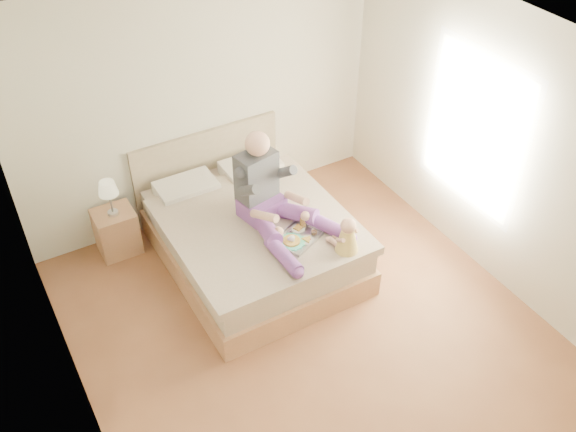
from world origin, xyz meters
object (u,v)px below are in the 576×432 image
bed (249,233)px  tray (297,236)px  adult (271,198)px  nightstand (117,232)px  baby (347,237)px

bed → tray: bearing=-71.4°
adult → tray: (0.08, -0.35, -0.25)m
nightstand → adult: size_ratio=0.41×
bed → baby: 1.18m
bed → tray: (0.20, -0.60, 0.32)m
baby → adult: bearing=104.4°
adult → tray: bearing=-89.2°
nightstand → adult: (1.28, -1.03, 0.64)m
nightstand → tray: (1.36, -1.39, 0.39)m
tray → baby: (0.32, -0.36, 0.12)m
nightstand → bed: bearing=-33.9°
bed → baby: size_ratio=6.04×
tray → baby: bearing=-72.9°
adult → tray: size_ratio=2.35×
bed → adult: 0.64m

